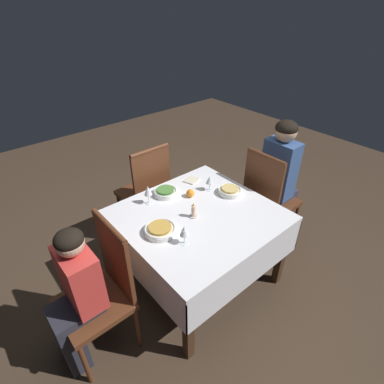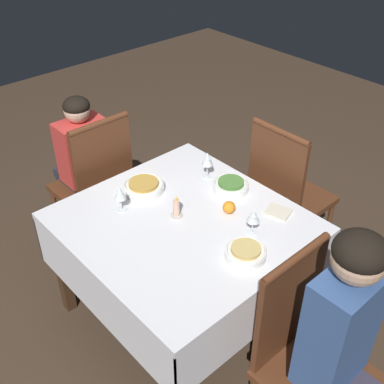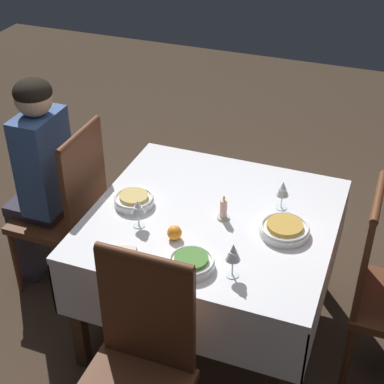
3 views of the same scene
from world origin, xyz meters
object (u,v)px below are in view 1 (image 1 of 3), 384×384
(bowl_west, at_px, (230,191))
(wine_glass_west, at_px, (210,180))
(wine_glass_south, at_px, (148,191))
(napkin_red_folded, at_px, (192,180))
(person_child_red, at_px, (75,297))
(orange_fruit, at_px, (190,193))
(chair_west, at_px, (268,196))
(bowl_south, at_px, (165,192))
(candle_centerpiece, at_px, (193,212))
(chair_south, at_px, (146,189))
(chair_east, at_px, (103,287))
(wine_glass_east, at_px, (184,231))
(bowl_east, at_px, (160,230))
(person_adult_denim, at_px, (281,175))
(dining_table, at_px, (198,224))

(bowl_west, relative_size, wine_glass_west, 1.40)
(wine_glass_south, height_order, napkin_red_folded, wine_glass_south)
(person_child_red, xyz_separation_m, orange_fruit, (-1.12, -0.23, 0.16))
(chair_west, relative_size, bowl_west, 5.17)
(bowl_south, distance_m, candle_centerpiece, 0.38)
(orange_fruit, bearing_deg, person_child_red, 11.69)
(chair_south, distance_m, bowl_west, 0.87)
(napkin_red_folded, bearing_deg, chair_south, -57.99)
(chair_west, bearing_deg, chair_east, 88.64)
(chair_east, bearing_deg, wine_glass_east, 72.45)
(person_child_red, distance_m, bowl_east, 0.68)
(wine_glass_west, height_order, bowl_south, wine_glass_west)
(chair_east, bearing_deg, person_child_red, -90.00)
(chair_west, distance_m, person_child_red, 1.86)
(bowl_east, height_order, orange_fruit, orange_fruit)
(person_child_red, xyz_separation_m, wine_glass_west, (-1.32, -0.20, 0.23))
(chair_south, distance_m, person_child_red, 1.34)
(person_adult_denim, bearing_deg, chair_south, 48.45)
(chair_west, bearing_deg, orange_fruit, 69.65)
(dining_table, xyz_separation_m, wine_glass_east, (0.29, 0.18, 0.20))
(dining_table, xyz_separation_m, candle_centerpiece, (0.05, -0.00, 0.14))
(chair_west, distance_m, bowl_west, 0.50)
(person_child_red, relative_size, bowl_west, 5.51)
(dining_table, xyz_separation_m, napkin_red_folded, (-0.28, -0.42, 0.10))
(dining_table, bearing_deg, orange_fruit, -115.36)
(candle_centerpiece, bearing_deg, person_child_red, 0.62)
(chair_south, distance_m, candle_centerpiece, 0.84)
(chair_west, xyz_separation_m, wine_glass_east, (1.13, 0.13, 0.28))
(wine_glass_west, distance_m, napkin_red_folded, 0.24)
(chair_west, height_order, wine_glass_west, chair_west)
(wine_glass_west, relative_size, orange_fruit, 2.10)
(dining_table, xyz_separation_m, bowl_east, (0.35, -0.02, 0.13))
(chair_west, bearing_deg, bowl_west, 78.58)
(bowl_east, bearing_deg, orange_fruit, -155.41)
(chair_west, bearing_deg, person_child_red, 88.76)
(bowl_east, distance_m, wine_glass_south, 0.39)
(chair_west, xyz_separation_m, bowl_south, (0.88, -0.43, 0.20))
(bowl_south, distance_m, wine_glass_south, 0.20)
(bowl_west, height_order, wine_glass_south, wine_glass_south)
(chair_west, distance_m, wine_glass_south, 1.17)
(chair_west, relative_size, wine_glass_south, 6.14)
(dining_table, height_order, person_child_red, person_child_red)
(chair_south, bearing_deg, dining_table, 87.52)
(person_adult_denim, distance_m, bowl_west, 0.62)
(dining_table, height_order, orange_fruit, orange_fruit)
(wine_glass_south, xyz_separation_m, napkin_red_folded, (-0.49, -0.05, -0.11))
(candle_centerpiece, bearing_deg, orange_fruit, -125.60)
(wine_glass_west, distance_m, wine_glass_south, 0.54)
(chair_south, distance_m, bowl_south, 0.48)
(chair_east, height_order, orange_fruit, chair_east)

